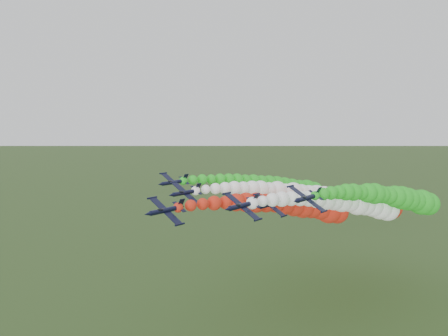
{
  "coord_description": "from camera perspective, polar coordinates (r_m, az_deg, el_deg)",
  "views": [
    {
      "loc": [
        68.97,
        -73.79,
        53.1
      ],
      "look_at": [
        5.75,
        4.23,
        42.63
      ],
      "focal_mm": 35.0,
      "sensor_mm": 36.0,
      "label": 1
    }
  ],
  "objects": [
    {
      "name": "jet_lead",
      "position": [
        127.09,
        9.95,
        -5.09
      ],
      "size": [
        16.25,
        74.33,
        15.78
      ],
      "rotation": [
        0.0,
        0.51,
        0.0
      ],
      "color": "black",
      "rests_on": "ground"
    },
    {
      "name": "jet_outer_right",
      "position": [
        138.04,
        22.03,
        -3.72
      ],
      "size": [
        16.33,
        74.41,
        15.86
      ],
      "rotation": [
        0.0,
        0.51,
        0.0
      ],
      "color": "black",
      "rests_on": "ground"
    },
    {
      "name": "jet_outer_left",
      "position": [
        154.95,
        7.95,
        -2.44
      ],
      "size": [
        16.35,
        74.43,
        15.88
      ],
      "rotation": [
        0.0,
        0.51,
        0.0
      ],
      "color": "black",
      "rests_on": "ground"
    },
    {
      "name": "jet_inner_right",
      "position": [
        130.69,
        16.77,
        -4.53
      ],
      "size": [
        16.37,
        74.45,
        15.9
      ],
      "rotation": [
        0.0,
        0.51,
        0.0
      ],
      "color": "black",
      "rests_on": "ground"
    },
    {
      "name": "jet_inner_left",
      "position": [
        145.24,
        10.03,
        -3.44
      ],
      "size": [
        16.26,
        74.34,
        15.79
      ],
      "rotation": [
        0.0,
        0.51,
        0.0
      ],
      "color": "black",
      "rests_on": "ground"
    },
    {
      "name": "jet_trail",
      "position": [
        150.58,
        17.81,
        -4.44
      ],
      "size": [
        16.81,
        74.89,
        16.33
      ],
      "rotation": [
        0.0,
        0.51,
        0.0
      ],
      "color": "black",
      "rests_on": "ground"
    }
  ]
}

